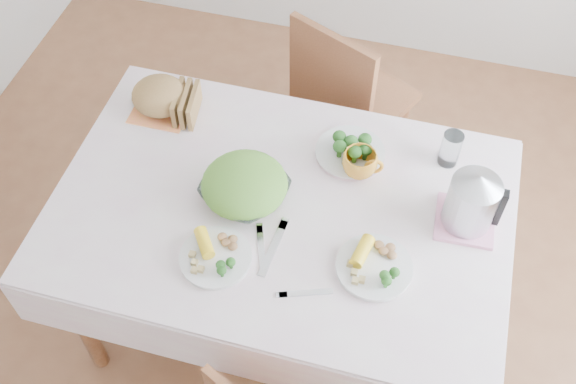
% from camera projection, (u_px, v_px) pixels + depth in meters
% --- Properties ---
extents(floor, '(3.60, 3.60, 0.00)m').
position_uv_depth(floor, '(282.00, 313.00, 2.82)').
color(floor, brown).
rests_on(floor, ground).
extents(dining_table, '(1.40, 0.90, 0.75)m').
position_uv_depth(dining_table, '(281.00, 267.00, 2.52)').
color(dining_table, brown).
rests_on(dining_table, floor).
extents(tablecloth, '(1.50, 1.00, 0.01)m').
position_uv_depth(tablecloth, '(281.00, 207.00, 2.22)').
color(tablecloth, white).
rests_on(tablecloth, dining_table).
extents(chair_far, '(0.56, 0.56, 0.93)m').
position_uv_depth(chair_far, '(355.00, 98.00, 2.93)').
color(chair_far, brown).
rests_on(chair_far, floor).
extents(salad_bowl, '(0.35, 0.35, 0.07)m').
position_uv_depth(salad_bowl, '(245.00, 191.00, 2.21)').
color(salad_bowl, white).
rests_on(salad_bowl, tablecloth).
extents(dinner_plate_left, '(0.28, 0.28, 0.02)m').
position_uv_depth(dinner_plate_left, '(216.00, 257.00, 2.08)').
color(dinner_plate_left, white).
rests_on(dinner_plate_left, tablecloth).
extents(dinner_plate_right, '(0.33, 0.33, 0.02)m').
position_uv_depth(dinner_plate_right, '(374.00, 267.00, 2.06)').
color(dinner_plate_right, white).
rests_on(dinner_plate_right, tablecloth).
extents(broccoli_plate, '(0.28, 0.28, 0.02)m').
position_uv_depth(broccoli_plate, '(350.00, 153.00, 2.34)').
color(broccoli_plate, beige).
rests_on(broccoli_plate, tablecloth).
extents(napkin, '(0.21, 0.21, 0.00)m').
position_uv_depth(napkin, '(162.00, 108.00, 2.48)').
color(napkin, '#FF914D').
rests_on(napkin, tablecloth).
extents(bread_loaf, '(0.23, 0.22, 0.12)m').
position_uv_depth(bread_loaf, '(160.00, 97.00, 2.44)').
color(bread_loaf, brown).
rests_on(bread_loaf, napkin).
extents(yellow_mug, '(0.15, 0.15, 0.09)m').
position_uv_depth(yellow_mug, '(360.00, 164.00, 2.26)').
color(yellow_mug, orange).
rests_on(yellow_mug, tablecloth).
extents(glass_tumbler, '(0.08, 0.08, 0.13)m').
position_uv_depth(glass_tumbler, '(450.00, 149.00, 2.28)').
color(glass_tumbler, white).
rests_on(glass_tumbler, tablecloth).
extents(pink_tray, '(0.19, 0.19, 0.01)m').
position_uv_depth(pink_tray, '(465.00, 221.00, 2.17)').
color(pink_tray, pink).
rests_on(pink_tray, tablecloth).
extents(electric_kettle, '(0.20, 0.20, 0.22)m').
position_uv_depth(electric_kettle, '(472.00, 200.00, 2.08)').
color(electric_kettle, '#B2B5BA').
rests_on(electric_kettle, pink_tray).
extents(fork_left, '(0.08, 0.17, 0.00)m').
position_uv_depth(fork_left, '(261.00, 249.00, 2.11)').
color(fork_left, silver).
rests_on(fork_left, tablecloth).
extents(fork_right, '(0.04, 0.22, 0.00)m').
position_uv_depth(fork_right, '(273.00, 248.00, 2.11)').
color(fork_right, silver).
rests_on(fork_right, tablecloth).
extents(knife, '(0.16, 0.07, 0.00)m').
position_uv_depth(knife, '(306.00, 293.00, 2.01)').
color(knife, silver).
rests_on(knife, tablecloth).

